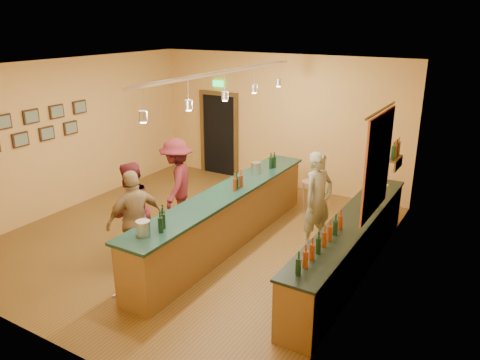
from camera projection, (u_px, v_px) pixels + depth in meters
The scene contains 18 objects.
floor at pixel (195, 236), 9.01m from camera, with size 7.00×7.00×0.00m, color brown.
ceiling at pixel (189, 66), 7.96m from camera, with size 6.50×7.00×0.02m, color silver.
wall_back at pixel (278, 121), 11.32m from camera, with size 6.50×0.02×3.20m, color #DFB453.
wall_front at pixel (20, 225), 5.64m from camera, with size 6.50×0.02×3.20m, color #DFB453.
wall_left at pixel (70, 134), 10.06m from camera, with size 0.02×7.00×3.20m, color #DFB453.
wall_right at pixel (370, 187), 6.91m from camera, with size 0.02×7.00×3.20m, color #DFB453.
doorway at pixel (219, 132), 12.28m from camera, with size 1.15×0.09×2.48m.
tapestry at pixel (378, 164), 7.16m from camera, with size 0.03×1.40×1.60m, color #AA2227.
bottle_shelf at pixel (396, 152), 8.47m from camera, with size 0.17×0.55×0.54m.
picture_grid at pixel (39, 125), 9.31m from camera, with size 0.06×2.20×0.70m, color #382111, non-canonical shape.
back_counter at pixel (350, 246), 7.56m from camera, with size 0.60×4.55×1.27m.
tasting_bar at pixel (226, 214), 8.46m from camera, with size 0.74×5.10×1.38m.
pendant_track at pixel (225, 81), 7.69m from camera, with size 0.11×4.60×0.50m.
bartender at pixel (318, 200), 8.35m from camera, with size 0.65×0.42×1.77m, color gray.
customer_a at pixel (131, 211), 7.98m from camera, with size 0.83×0.65×1.71m, color #59191E.
customer_b at pixel (135, 220), 7.66m from camera, with size 0.99×0.41×1.69m, color #997A51.
customer_c at pixel (177, 183), 9.22m from camera, with size 1.15×0.66×1.78m, color #59191E.
bar_stool at pixel (309, 188), 9.93m from camera, with size 0.34×0.34×0.71m.
Camera 1 is at (4.92, -6.56, 3.97)m, focal length 35.00 mm.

